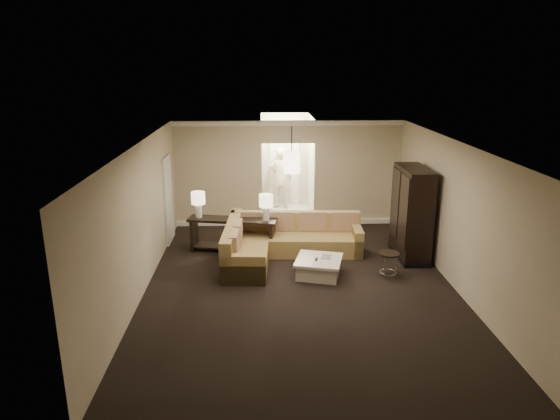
{
  "coord_description": "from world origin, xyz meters",
  "views": [
    {
      "loc": [
        -0.78,
        -8.92,
        4.23
      ],
      "look_at": [
        -0.34,
        1.2,
        1.22
      ],
      "focal_mm": 32.0,
      "sensor_mm": 36.0,
      "label": 1
    }
  ],
  "objects_px": {
    "drink_table": "(389,260)",
    "person": "(281,175)",
    "sectional_sofa": "(280,242)",
    "console_table": "(233,232)",
    "armoire": "(411,215)",
    "coffee_table": "(319,267)"
  },
  "relations": [
    {
      "from": "console_table",
      "to": "armoire",
      "type": "distance_m",
      "value": 4.05
    },
    {
      "from": "sectional_sofa",
      "to": "drink_table",
      "type": "relative_size",
      "value": 6.09
    },
    {
      "from": "sectional_sofa",
      "to": "armoire",
      "type": "bearing_deg",
      "value": 2.64
    },
    {
      "from": "drink_table",
      "to": "person",
      "type": "relative_size",
      "value": 0.25
    },
    {
      "from": "console_table",
      "to": "person",
      "type": "height_order",
      "value": "person"
    },
    {
      "from": "coffee_table",
      "to": "person",
      "type": "height_order",
      "value": "person"
    },
    {
      "from": "sectional_sofa",
      "to": "coffee_table",
      "type": "height_order",
      "value": "sectional_sofa"
    },
    {
      "from": "sectional_sofa",
      "to": "console_table",
      "type": "distance_m",
      "value": 1.16
    },
    {
      "from": "coffee_table",
      "to": "armoire",
      "type": "xyz_separation_m",
      "value": [
        2.16,
        0.98,
        0.79
      ]
    },
    {
      "from": "sectional_sofa",
      "to": "coffee_table",
      "type": "bearing_deg",
      "value": -49.67
    },
    {
      "from": "drink_table",
      "to": "person",
      "type": "bearing_deg",
      "value": 110.87
    },
    {
      "from": "person",
      "to": "armoire",
      "type": "bearing_deg",
      "value": 134.71
    },
    {
      "from": "sectional_sofa",
      "to": "armoire",
      "type": "distance_m",
      "value": 2.99
    },
    {
      "from": "console_table",
      "to": "armoire",
      "type": "xyz_separation_m",
      "value": [
        3.99,
        -0.49,
        0.51
      ]
    },
    {
      "from": "armoire",
      "to": "person",
      "type": "bearing_deg",
      "value": 123.61
    },
    {
      "from": "console_table",
      "to": "person",
      "type": "bearing_deg",
      "value": 81.46
    },
    {
      "from": "sectional_sofa",
      "to": "drink_table",
      "type": "height_order",
      "value": "sectional_sofa"
    },
    {
      "from": "sectional_sofa",
      "to": "coffee_table",
      "type": "relative_size",
      "value": 2.84
    },
    {
      "from": "sectional_sofa",
      "to": "console_table",
      "type": "relative_size",
      "value": 1.51
    },
    {
      "from": "sectional_sofa",
      "to": "person",
      "type": "bearing_deg",
      "value": 90.58
    },
    {
      "from": "armoire",
      "to": "drink_table",
      "type": "xyz_separation_m",
      "value": [
        -0.74,
        -1.09,
        -0.61
      ]
    },
    {
      "from": "sectional_sofa",
      "to": "person",
      "type": "relative_size",
      "value": 1.55
    }
  ]
}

